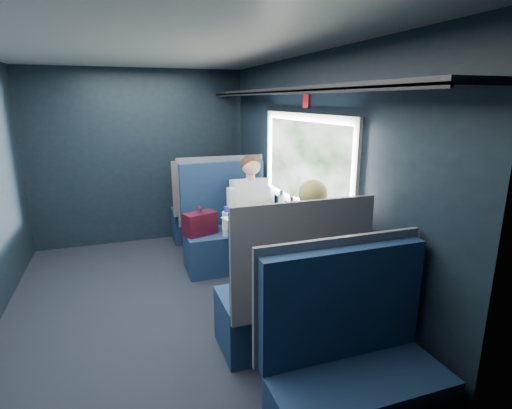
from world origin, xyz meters
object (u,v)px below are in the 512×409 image
object	(u,v)px
seat_row_back	(354,376)
laptop	(296,216)
seat_row_front	(210,211)
man	(252,208)
seat_bay_far	(287,300)
bottle_small	(281,203)
woman	(308,250)
seat_bay_near	(226,231)
cup	(283,208)
table	(269,232)

from	to	relation	value
seat_row_back	laptop	distance (m)	1.89
seat_row_front	seat_row_back	distance (m)	3.59
man	seat_row_back	bearing A→B (deg)	-95.72
seat_bay_far	bottle_small	xyz separation A→B (m)	(0.46, 1.24, 0.43)
woman	laptop	distance (m)	0.73
woman	bottle_small	bearing A→B (deg)	78.95
seat_bay_near	laptop	world-z (taller)	seat_bay_near
seat_row_front	cup	world-z (taller)	seat_row_front
laptop	bottle_small	bearing A→B (deg)	90.27
bottle_small	seat_row_front	bearing A→B (deg)	107.72
seat_bay_near	seat_row_back	size ratio (longest dim) A/B	1.09
seat_bay_near	seat_bay_far	xyz separation A→B (m)	(0.02, -1.74, -0.01)
seat_bay_far	seat_row_back	xyz separation A→B (m)	(0.00, -0.92, -0.00)
seat_row_back	cup	xyz separation A→B (m)	(0.48, 2.15, 0.38)
seat_bay_far	seat_row_front	size ratio (longest dim) A/B	1.09
laptop	cup	size ratio (longest dim) A/B	3.98
cup	seat_row_back	bearing A→B (deg)	-102.61
seat_bay_near	bottle_small	bearing A→B (deg)	-46.84
seat_bay_far	seat_row_back	bearing A→B (deg)	-90.00
seat_bay_far	seat_row_front	world-z (taller)	seat_bay_far
seat_row_back	bottle_small	xyz separation A→B (m)	(0.46, 2.16, 0.44)
woman	seat_bay_far	bearing A→B (deg)	-146.18
table	man	bearing A→B (deg)	84.48
seat_bay_near	seat_row_front	xyz separation A→B (m)	(0.02, 0.93, -0.01)
seat_row_front	woman	world-z (taller)	woman
seat_bay_far	laptop	distance (m)	1.06
seat_row_back	man	distance (m)	2.53
bottle_small	cup	size ratio (longest dim) A/B	2.54
laptop	man	bearing A→B (deg)	106.57
seat_row_back	cup	bearing A→B (deg)	77.39
seat_row_front	woman	xyz separation A→B (m)	(0.25, -2.50, 0.32)
table	seat_row_front	bearing A→B (deg)	95.80
bottle_small	cup	world-z (taller)	bottle_small
seat_bay_near	laptop	bearing A→B (deg)	-61.42
seat_row_front	laptop	xyz separation A→B (m)	(0.46, -1.80, 0.40)
man	woman	bearing A→B (deg)	-90.00
seat_bay_near	seat_row_back	bearing A→B (deg)	-89.64
seat_row_back	table	bearing A→B (deg)	84.20
cup	laptop	bearing A→B (deg)	-93.14
woman	cup	xyz separation A→B (m)	(0.23, 1.06, 0.06)
seat_row_front	cup	distance (m)	1.57
table	man	xyz separation A→B (m)	(0.07, 0.70, 0.06)
man	cup	distance (m)	0.42
seat_bay_far	woman	bearing A→B (deg)	33.82
cup	seat_row_front	bearing A→B (deg)	108.36
bottle_small	seat_bay_far	bearing A→B (deg)	-110.36
seat_bay_far	cup	size ratio (longest dim) A/B	13.53
seat_bay_near	cup	distance (m)	0.80
seat_bay_far	seat_row_back	world-z (taller)	seat_bay_far
seat_bay_far	laptop	xyz separation A→B (m)	(0.46, 0.87, 0.39)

